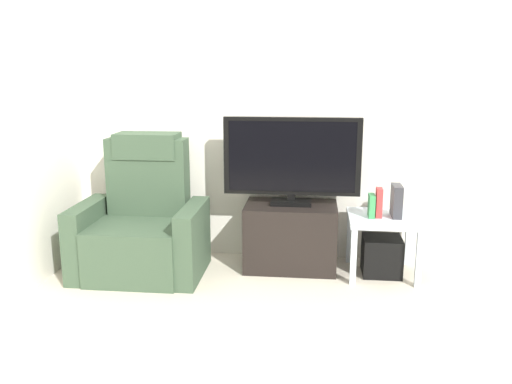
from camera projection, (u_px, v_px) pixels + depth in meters
ground_plane at (284, 312)px, 3.60m from camera, size 6.40×6.40×0.00m
wall_back at (294, 104)px, 4.40m from camera, size 6.40×0.06×2.60m
tv_stand at (291, 236)px, 4.34m from camera, size 0.73×0.47×0.53m
television at (292, 159)px, 4.22m from camera, size 1.08×0.20×0.69m
recliner_armchair at (143, 226)px, 4.24m from camera, size 0.98×0.78×1.08m
side_table at (383, 226)px, 4.17m from camera, size 0.54×0.54×0.47m
subwoofer_box at (382, 256)px, 4.23m from camera, size 0.30×0.30×0.30m
book_leftmost at (372, 206)px, 4.12m from camera, size 0.04×0.14×0.18m
book_middle at (379, 203)px, 4.11m from camera, size 0.05×0.10×0.23m
game_console at (396, 201)px, 4.13m from camera, size 0.07×0.20×0.25m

